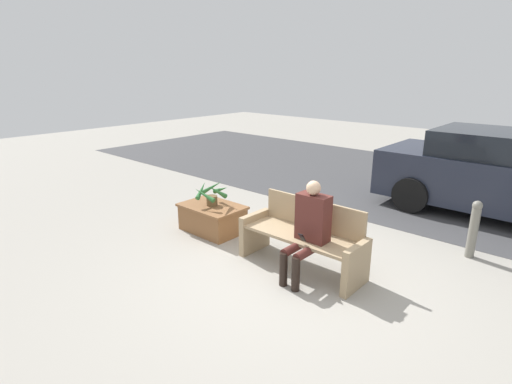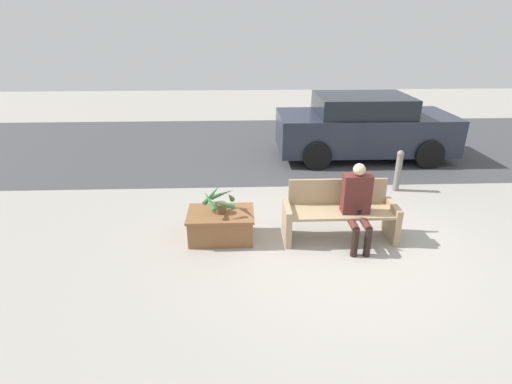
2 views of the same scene
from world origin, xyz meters
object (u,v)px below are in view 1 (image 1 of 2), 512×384
(person_seated, at_px, (309,226))
(bench, at_px, (303,237))
(planter_box, at_px, (213,217))
(parked_car, at_px, (504,175))
(potted_plant, at_px, (211,193))
(bollard_post, at_px, (474,228))

(person_seated, bearing_deg, bench, 137.14)
(person_seated, bearing_deg, planter_box, 173.72)
(parked_car, bearing_deg, potted_plant, -130.27)
(potted_plant, height_order, bollard_post, potted_plant)
(potted_plant, bearing_deg, bollard_post, 27.35)
(bench, relative_size, potted_plant, 3.11)
(planter_box, distance_m, potted_plant, 0.41)
(person_seated, xyz_separation_m, potted_plant, (-2.07, 0.23, -0.06))
(bench, xyz_separation_m, person_seated, (0.21, -0.19, 0.28))
(person_seated, height_order, bollard_post, person_seated)
(person_seated, relative_size, parked_car, 0.30)
(planter_box, relative_size, parked_car, 0.24)
(planter_box, xyz_separation_m, bollard_post, (3.49, 1.81, 0.20))
(planter_box, distance_m, parked_car, 5.27)
(bench, distance_m, person_seated, 0.39)
(bench, relative_size, person_seated, 1.36)
(potted_plant, xyz_separation_m, parked_car, (3.39, 4.00, 0.12))
(person_seated, relative_size, planter_box, 1.24)
(bollard_post, bearing_deg, potted_plant, -152.65)
(person_seated, distance_m, planter_box, 2.13)
(bench, bearing_deg, bollard_post, 48.56)
(potted_plant, distance_m, parked_car, 5.25)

